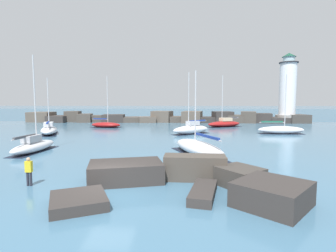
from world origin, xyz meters
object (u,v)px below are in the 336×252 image
at_px(sailboat_moored_4, 49,130).
at_px(person_on_rocks, 29,170).
at_px(sailboat_moored_0, 224,123).
at_px(sailboat_moored_1, 191,129).
at_px(sailboat_moored_5, 34,146).
at_px(sailboat_moored_2, 198,148).
at_px(sailboat_moored_3, 106,125).
at_px(lighthouse, 288,92).
at_px(sailboat_moored_6, 281,130).

xyz_separation_m(sailboat_moored_4, person_on_rocks, (10.61, -23.45, 0.24)).
xyz_separation_m(sailboat_moored_0, person_on_rocks, (-17.29, -36.12, 0.27)).
bearing_deg(sailboat_moored_1, sailboat_moored_5, -136.97).
relative_size(sailboat_moored_2, sailboat_moored_3, 0.90).
height_order(lighthouse, sailboat_moored_2, lighthouse).
relative_size(sailboat_moored_5, person_on_rocks, 5.59).
distance_m(sailboat_moored_2, person_on_rocks, 13.80).
xyz_separation_m(lighthouse, sailboat_moored_6, (-9.51, -21.48, -6.31)).
bearing_deg(lighthouse, person_on_rocks, -125.46).
bearing_deg(sailboat_moored_6, sailboat_moored_4, -176.95).
bearing_deg(sailboat_moored_5, sailboat_moored_3, 89.38).
bearing_deg(sailboat_moored_6, person_on_rocks, -133.27).
height_order(sailboat_moored_2, sailboat_moored_3, sailboat_moored_3).
xyz_separation_m(sailboat_moored_2, sailboat_moored_4, (-20.87, 14.23, 0.05)).
bearing_deg(sailboat_moored_0, sailboat_moored_1, -120.93).
bearing_deg(person_on_rocks, sailboat_moored_1, 67.10).
xyz_separation_m(sailboat_moored_0, sailboat_moored_3, (-22.36, -2.16, -0.12)).
bearing_deg(sailboat_moored_1, sailboat_moored_3, 148.83).
distance_m(sailboat_moored_5, person_on_rocks, 11.27).
distance_m(sailboat_moored_0, person_on_rocks, 40.04).
height_order(sailboat_moored_2, person_on_rocks, sailboat_moored_2).
xyz_separation_m(sailboat_moored_1, sailboat_moored_5, (-15.72, -14.67, -0.12)).
bearing_deg(person_on_rocks, lighthouse, 54.54).
bearing_deg(sailboat_moored_2, sailboat_moored_0, 75.35).
height_order(sailboat_moored_1, sailboat_moored_3, sailboat_moored_3).
xyz_separation_m(sailboat_moored_1, person_on_rocks, (-10.39, -24.60, 0.18)).
bearing_deg(person_on_rocks, sailboat_moored_6, 46.73).
bearing_deg(sailboat_moored_4, sailboat_moored_2, -34.29).
bearing_deg(sailboat_moored_1, sailboat_moored_2, -90.49).
height_order(sailboat_moored_0, sailboat_moored_4, sailboat_moored_0).
distance_m(sailboat_moored_0, sailboat_moored_2, 27.80).
bearing_deg(sailboat_moored_1, sailboat_moored_0, 59.07).
height_order(sailboat_moored_5, sailboat_moored_6, sailboat_moored_5).
bearing_deg(sailboat_moored_6, lighthouse, 66.12).
height_order(sailboat_moored_3, sailboat_moored_6, sailboat_moored_3).
distance_m(sailboat_moored_4, person_on_rocks, 25.74).
distance_m(sailboat_moored_1, sailboat_moored_5, 21.50).
distance_m(sailboat_moored_2, sailboat_moored_5, 15.60).
xyz_separation_m(sailboat_moored_0, sailboat_moored_2, (-7.03, -26.90, -0.01)).
relative_size(sailboat_moored_3, person_on_rocks, 5.81).
relative_size(lighthouse, sailboat_moored_2, 1.84).
height_order(sailboat_moored_3, sailboat_moored_4, sailboat_moored_3).
xyz_separation_m(sailboat_moored_1, sailboat_moored_2, (-0.13, -15.38, -0.11)).
distance_m(sailboat_moored_3, person_on_rocks, 34.33).
bearing_deg(sailboat_moored_0, sailboat_moored_6, -58.98).
xyz_separation_m(sailboat_moored_3, person_on_rocks, (5.07, -33.95, 0.39)).
distance_m(lighthouse, sailboat_moored_3, 40.96).
bearing_deg(sailboat_moored_3, sailboat_moored_0, 5.53).
xyz_separation_m(sailboat_moored_3, sailboat_moored_6, (28.87, -8.67, 0.08)).
relative_size(lighthouse, sailboat_moored_0, 1.62).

